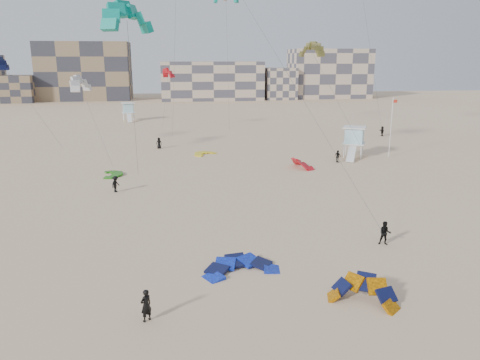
{
  "coord_description": "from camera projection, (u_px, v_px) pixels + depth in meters",
  "views": [
    {
      "loc": [
        -2.17,
        -24.24,
        12.83
      ],
      "look_at": [
        2.04,
        6.0,
        4.9
      ],
      "focal_mm": 35.0,
      "sensor_mm": 36.0,
      "label": 1
    }
  ],
  "objects": [
    {
      "name": "kitesurfer_f",
      "position": [
        382.0,
        131.0,
        80.04
      ],
      "size": [
        0.52,
        1.55,
        1.66
      ],
      "primitive_type": "imported",
      "rotation": [
        0.0,
        0.0,
        -1.55
      ],
      "color": "black",
      "rests_on": "ground"
    },
    {
      "name": "condo_east",
      "position": [
        329.0,
        74.0,
        157.95
      ],
      "size": [
        26.0,
        14.0,
        16.0
      ],
      "primitive_type": "cube",
      "color": "#C6AB91",
      "rests_on": "ground"
    },
    {
      "name": "flagpole",
      "position": [
        391.0,
        126.0,
        62.05
      ],
      "size": [
        0.65,
        0.1,
        7.94
      ],
      "color": "white",
      "rests_on": "ground"
    },
    {
      "name": "condo_mid",
      "position": [
        212.0,
        81.0,
        151.2
      ],
      "size": [
        32.0,
        16.0,
        12.0
      ],
      "primitive_type": "cube",
      "color": "#C6AB91",
      "rests_on": "ground"
    },
    {
      "name": "kite_ground_orange",
      "position": [
        362.0,
        302.0,
        25.46
      ],
      "size": [
        4.94,
        4.96,
        3.57
      ],
      "primitive_type": null,
      "rotation": [
        0.75,
        0.0,
        -0.57
      ],
      "color": "orange",
      "rests_on": "ground"
    },
    {
      "name": "kitesurfer_e",
      "position": [
        159.0,
        143.0,
        68.76
      ],
      "size": [
        0.81,
        0.53,
        1.64
      ],
      "primitive_type": "imported",
      "rotation": [
        0.0,
        0.0,
        -0.01
      ],
      "color": "black",
      "rests_on": "ground"
    },
    {
      "name": "kitesurfer_main",
      "position": [
        146.0,
        305.0,
        23.41
      ],
      "size": [
        0.75,
        0.72,
        1.72
      ],
      "primitive_type": "imported",
      "rotation": [
        0.0,
        0.0,
        3.82
      ],
      "color": "black",
      "rests_on": "ground"
    },
    {
      "name": "kite_ground_blue",
      "position": [
        241.0,
        271.0,
        29.22
      ],
      "size": [
        5.1,
        5.3,
        1.92
      ],
      "primitive_type": null,
      "rotation": [
        0.21,
        0.0,
        0.18
      ],
      "color": "#0E40EF",
      "rests_on": "ground"
    },
    {
      "name": "lifeguard_tower_far",
      "position": [
        128.0,
        112.0,
        99.6
      ],
      "size": [
        3.09,
        5.45,
        3.84
      ],
      "rotation": [
        0.0,
        0.0,
        0.15
      ],
      "color": "white",
      "rests_on": "ground"
    },
    {
      "name": "kite_fly_olive",
      "position": [
        312.0,
        51.0,
        61.58
      ],
      "size": [
        8.32,
        8.46,
        14.21
      ],
      "rotation": [
        0.0,
        0.0,
        -0.93
      ],
      "color": "olive",
      "rests_on": "ground"
    },
    {
      "name": "kite_fly_teal_a",
      "position": [
        127.0,
        20.0,
        37.2
      ],
      "size": [
        6.46,
        12.04,
        16.66
      ],
      "rotation": [
        0.0,
        0.0,
        0.84
      ],
      "color": "#0A917F",
      "rests_on": "ground"
    },
    {
      "name": "kitesurfer_c",
      "position": [
        116.0,
        184.0,
        46.26
      ],
      "size": [
        1.04,
        1.21,
        1.63
      ],
      "primitive_type": "imported",
      "rotation": [
        0.0,
        0.0,
        1.06
      ],
      "color": "black",
      "rests_on": "ground"
    },
    {
      "name": "kitesurfer_b",
      "position": [
        385.0,
        233.0,
        33.09
      ],
      "size": [
        1.02,
        0.91,
        1.73
      ],
      "primitive_type": "imported",
      "rotation": [
        0.0,
        0.0,
        -0.37
      ],
      "color": "black",
      "rests_on": "ground"
    },
    {
      "name": "kite_ground_yellow",
      "position": [
        205.0,
        154.0,
        64.69
      ],
      "size": [
        4.6,
        4.61,
        0.81
      ],
      "primitive_type": null,
      "rotation": [
        0.1,
        0.0,
        0.72
      ],
      "color": "#FFF320",
      "rests_on": "ground"
    },
    {
      "name": "lifeguard_tower_near",
      "position": [
        354.0,
        142.0,
        62.57
      ],
      "size": [
        3.9,
        6.13,
        4.09
      ],
      "rotation": [
        0.0,
        0.0,
        -0.47
      ],
      "color": "white",
      "rests_on": "ground"
    },
    {
      "name": "kite_fly_navy",
      "position": [
        2.0,
        65.0,
        61.2
      ],
      "size": [
        8.77,
        4.03,
        12.4
      ],
      "rotation": [
        0.0,
        0.0,
        1.76
      ],
      "color": "#0D103D",
      "rests_on": "ground"
    },
    {
      "name": "kite_fly_grey",
      "position": [
        80.0,
        85.0,
        60.19
      ],
      "size": [
        7.16,
        12.4,
        10.09
      ],
      "rotation": [
        0.0,
        0.0,
        1.31
      ],
      "color": "silver",
      "rests_on": "ground"
    },
    {
      "name": "kite_ground_red_far",
      "position": [
        302.0,
        168.0,
        56.88
      ],
      "size": [
        4.28,
        4.15,
        3.49
      ],
      "primitive_type": null,
      "rotation": [
        0.65,
        0.0,
        1.73
      ],
      "color": "red",
      "rests_on": "ground"
    },
    {
      "name": "condo_fill_right",
      "position": [
        279.0,
        84.0,
        152.47
      ],
      "size": [
        10.0,
        10.0,
        10.0
      ],
      "primitive_type": "cube",
      "color": "#C6AB91",
      "rests_on": "ground"
    },
    {
      "name": "condo_fill_left",
      "position": [
        15.0,
        89.0,
        141.79
      ],
      "size": [
        12.0,
        10.0,
        8.0
      ],
      "primitive_type": "cube",
      "color": "#866E51",
      "rests_on": "ground"
    },
    {
      "name": "kitesurfer_d",
      "position": [
        338.0,
        156.0,
        59.55
      ],
      "size": [
        0.82,
        0.99,
        1.58
      ],
      "primitive_type": "imported",
      "rotation": [
        0.0,
        0.0,
        2.14
      ],
      "color": "black",
      "rests_on": "ground"
    },
    {
      "name": "ground",
      "position": [
        219.0,
        290.0,
        26.75
      ],
      "size": [
        320.0,
        320.0,
        0.0
      ],
      "primitive_type": "plane",
      "color": "beige",
      "rests_on": "ground"
    },
    {
      "name": "condo_west_b",
      "position": [
        85.0,
        71.0,
        148.95
      ],
      "size": [
        28.0,
        14.0,
        18.0
      ],
      "primitive_type": "cube",
      "color": "#866E51",
      "rests_on": "ground"
    },
    {
      "name": "kite_ground_green",
      "position": [
        112.0,
        175.0,
        53.17
      ],
      "size": [
        3.71,
        3.52,
        0.6
      ],
      "primitive_type": null,
      "rotation": [
        0.05,
        0.0,
        -1.47
      ],
      "color": "#318A18",
      "rests_on": "ground"
    },
    {
      "name": "kite_fly_red",
      "position": [
        168.0,
        74.0,
        83.33
      ],
      "size": [
        4.32,
        4.35,
        10.55
      ],
      "rotation": [
        0.0,
        0.0,
        2.0
      ],
      "color": "red",
      "rests_on": "ground"
    }
  ]
}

